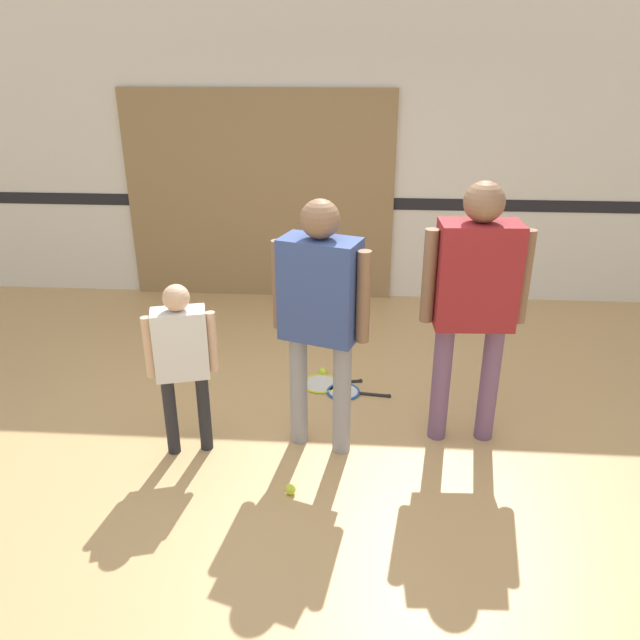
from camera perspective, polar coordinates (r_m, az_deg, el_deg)
ground_plane at (r=4.35m, az=-0.15°, el=-11.48°), size 16.00×16.00×0.00m
wall_back at (r=6.51m, az=1.72°, el=15.63°), size 16.00×0.07×3.20m
wall_panel at (r=6.63m, az=-5.54°, el=11.09°), size 2.77×0.05×2.15m
person_instructor at (r=3.86m, az=0.00°, el=1.58°), size 0.62×0.40×1.70m
person_student_left at (r=4.04m, az=-12.55°, el=-2.91°), size 0.44×0.27×1.19m
person_student_right at (r=4.06m, az=13.98°, el=2.76°), size 0.68×0.30×1.79m
racket_spare_on_floor at (r=4.96m, az=2.43°, el=-6.59°), size 0.52×0.30×0.03m
racket_second_spare at (r=5.07m, az=0.25°, el=-5.82°), size 0.52×0.37×0.03m
tennis_ball_near_instructor at (r=3.94m, az=-2.72°, el=-15.21°), size 0.07×0.07×0.07m
tennis_ball_by_spare_racket at (r=5.20m, az=0.28°, el=-4.71°), size 0.07×0.07×0.07m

